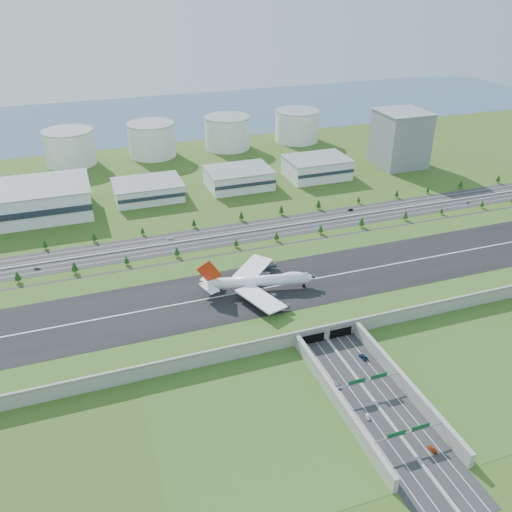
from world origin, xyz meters
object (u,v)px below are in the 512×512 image
object	(u,v)px
fuel_tank_a	(70,148)
car_3	(432,449)
car_1	(368,417)
boeing_747	(259,281)
car_0	(338,385)
car_2	(363,357)
car_4	(37,268)
car_5	(351,210)
car_7	(170,239)
car_6	(467,202)
office_tower	(400,139)

from	to	relation	value
fuel_tank_a	car_3	bearing A→B (deg)	-73.91
car_1	fuel_tank_a	bearing A→B (deg)	122.86
boeing_747	car_0	bearing A→B (deg)	-70.64
boeing_747	car_2	distance (m)	79.92
car_4	car_5	distance (m)	252.47
car_1	car_7	world-z (taller)	car_7
car_7	car_2	bearing A→B (deg)	37.89
boeing_747	car_4	world-z (taller)	boeing_747
boeing_747	car_6	size ratio (longest dim) A/B	14.89
boeing_747	car_7	world-z (taller)	boeing_747
car_5	car_7	distance (m)	156.48
fuel_tank_a	car_6	xyz separation A→B (m)	(322.82, -223.47, -16.69)
fuel_tank_a	car_1	size ratio (longest dim) A/B	12.51
fuel_tank_a	car_4	xyz separation A→B (m)	(-33.91, -222.90, -16.63)
boeing_747	car_2	bearing A→B (deg)	-52.36
car_2	car_1	bearing A→B (deg)	53.60
car_4	car_2	bearing A→B (deg)	-122.59
boeing_747	car_7	bearing A→B (deg)	121.50
office_tower	car_3	bearing A→B (deg)	-119.96
car_2	car_0	bearing A→B (deg)	23.90
office_tower	fuel_tank_a	xyz separation A→B (m)	(-320.00, 115.00, -10.00)
boeing_747	car_4	bearing A→B (deg)	158.48
fuel_tank_a	car_2	bearing A→B (deg)	-71.01
office_tower	car_1	xyz separation A→B (m)	(-208.05, -305.50, -26.72)
car_3	car_4	world-z (taller)	car_4
fuel_tank_a	car_5	size ratio (longest dim) A/B	11.39
office_tower	car_6	distance (m)	111.74
boeing_747	car_4	size ratio (longest dim) A/B	16.78
car_5	boeing_747	bearing A→B (deg)	-55.06
car_0	car_1	size ratio (longest dim) A/B	1.23
car_1	car_2	world-z (taller)	car_2
car_2	car_7	size ratio (longest dim) A/B	1.24
fuel_tank_a	car_1	xyz separation A→B (m)	(111.95, -420.50, -16.72)
office_tower	car_5	world-z (taller)	office_tower
car_7	fuel_tank_a	bearing A→B (deg)	-147.55
office_tower	car_2	distance (m)	327.71
office_tower	boeing_747	xyz separation A→B (m)	(-222.57, -195.50, -12.97)
car_6	car_0	bearing A→B (deg)	109.62
boeing_747	car_6	world-z (taller)	boeing_747
boeing_747	car_1	distance (m)	111.80
car_3	car_6	xyz separation A→B (m)	(193.98, 223.12, -0.04)
fuel_tank_a	car_3	xyz separation A→B (m)	(128.84, -446.59, -16.66)
car_0	fuel_tank_a	bearing A→B (deg)	118.80
car_5	car_7	world-z (taller)	car_5
car_1	car_7	xyz separation A→B (m)	(-50.50, 212.60, 0.02)
car_6	car_7	xyz separation A→B (m)	(-261.37, 15.57, -0.01)
boeing_747	car_0	xyz separation A→B (m)	(10.91, -86.51, -13.57)
car_3	car_6	distance (m)	295.65
car_5	car_7	xyz separation A→B (m)	(-156.44, -3.33, -0.04)
car_6	car_3	bearing A→B (deg)	119.64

